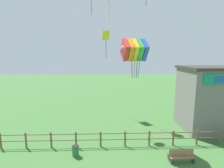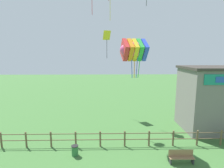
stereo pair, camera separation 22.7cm
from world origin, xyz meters
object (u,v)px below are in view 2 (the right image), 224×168
kite_rainbow_parafoil (134,50)px  park_bench_near_fence (181,156)px  seaside_building (222,98)px  kite_yellow_diamond (107,38)px  trash_bin (75,151)px

kite_rainbow_parafoil → park_bench_near_fence: bearing=-52.9°
seaside_building → kite_rainbow_parafoil: bearing=-168.5°
park_bench_near_fence → kite_yellow_diamond: 15.41m
park_bench_near_fence → kite_rainbow_parafoil: bearing=127.1°
seaside_building → kite_yellow_diamond: bearing=152.6°
trash_bin → kite_yellow_diamond: 13.96m
seaside_building → kite_rainbow_parafoil: 10.32m
kite_yellow_diamond → kite_rainbow_parafoil: bearing=-73.4°
kite_rainbow_parafoil → kite_yellow_diamond: bearing=106.6°
trash_bin → seaside_building: bearing=18.4°
park_bench_near_fence → trash_bin: bearing=171.9°
kite_rainbow_parafoil → trash_bin: bearing=-149.7°
park_bench_near_fence → kite_yellow_diamond: size_ratio=0.50×
trash_bin → kite_rainbow_parafoil: 9.08m
seaside_building → kite_rainbow_parafoil: kite_rainbow_parafoil is taller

